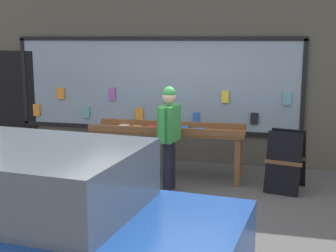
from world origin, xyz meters
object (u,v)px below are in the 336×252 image
(small_dog, at_px, (141,174))
(sandwich_board_sign, at_px, (286,160))
(parked_car, at_px, (13,214))
(display_table_main, at_px, (168,135))
(person_browsing, at_px, (169,131))

(small_dog, distance_m, sandwich_board_sign, 2.29)
(small_dog, height_order, parked_car, parked_car)
(display_table_main, bearing_deg, sandwich_board_sign, -5.71)
(display_table_main, distance_m, parked_car, 3.90)
(display_table_main, height_order, small_dog, display_table_main)
(display_table_main, relative_size, sandwich_board_sign, 2.76)
(small_dog, bearing_deg, display_table_main, -15.55)
(small_dog, bearing_deg, parked_car, 171.72)
(person_browsing, relative_size, small_dog, 2.63)
(person_browsing, xyz_separation_m, sandwich_board_sign, (1.78, 0.44, -0.47))
(display_table_main, xyz_separation_m, parked_car, (-0.52, -3.86, -0.01))
(person_browsing, xyz_separation_m, small_dog, (-0.39, -0.25, -0.65))
(person_browsing, distance_m, small_dog, 0.80)
(display_table_main, distance_m, person_browsing, 0.70)
(person_browsing, relative_size, sandwich_board_sign, 1.72)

